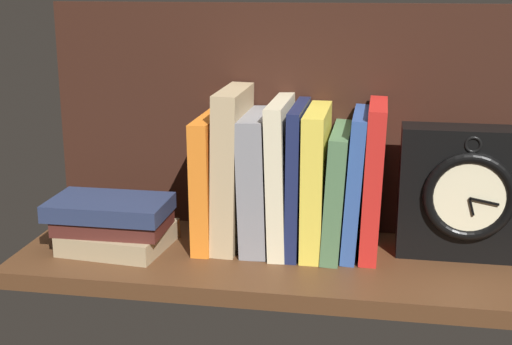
% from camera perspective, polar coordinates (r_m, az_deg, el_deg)
% --- Properties ---
extents(ground_plane, '(0.80, 0.27, 0.03)m').
position_cam_1_polar(ground_plane, '(1.08, 2.19, -7.20)').
color(ground_plane, '#4C2D19').
extents(back_panel, '(0.80, 0.01, 0.36)m').
position_cam_1_polar(back_panel, '(1.15, 3.19, 4.27)').
color(back_panel, black).
rests_on(back_panel, ground_plane).
extents(book_orange_pandolfini, '(0.03, 0.16, 0.20)m').
position_cam_1_polar(book_orange_pandolfini, '(1.11, -3.64, -0.55)').
color(book_orange_pandolfini, orange).
rests_on(book_orange_pandolfini, ground_plane).
extents(book_tan_shortstories, '(0.04, 0.15, 0.24)m').
position_cam_1_polar(book_tan_shortstories, '(1.09, -1.89, 0.41)').
color(book_tan_shortstories, tan).
rests_on(book_tan_shortstories, ground_plane).
extents(book_gray_chess, '(0.05, 0.15, 0.21)m').
position_cam_1_polar(book_gray_chess, '(1.09, 0.21, -0.61)').
color(book_gray_chess, gray).
rests_on(book_gray_chess, ground_plane).
extents(book_cream_twain, '(0.03, 0.16, 0.23)m').
position_cam_1_polar(book_cream_twain, '(1.08, 2.05, -0.16)').
color(book_cream_twain, beige).
rests_on(book_cream_twain, ground_plane).
extents(book_navy_bierce, '(0.02, 0.16, 0.22)m').
position_cam_1_polar(book_navy_bierce, '(1.08, 3.35, -0.37)').
color(book_navy_bierce, '#192147').
rests_on(book_navy_bierce, ground_plane).
extents(book_yellow_seinlanguage, '(0.03, 0.16, 0.21)m').
position_cam_1_polar(book_yellow_seinlanguage, '(1.08, 4.80, -0.58)').
color(book_yellow_seinlanguage, gold).
rests_on(book_yellow_seinlanguage, ground_plane).
extents(book_green_romantic, '(0.03, 0.16, 0.19)m').
position_cam_1_polar(book_green_romantic, '(1.08, 6.46, -1.39)').
color(book_green_romantic, '#476B44').
rests_on(book_green_romantic, ground_plane).
extents(book_blue_modern, '(0.03, 0.15, 0.21)m').
position_cam_1_polar(book_blue_modern, '(1.08, 7.90, -0.78)').
color(book_blue_modern, '#2D4C8E').
rests_on(book_blue_modern, ground_plane).
extents(book_red_requiem, '(0.03, 0.14, 0.23)m').
position_cam_1_polar(book_red_requiem, '(1.07, 9.32, -0.50)').
color(book_red_requiem, red).
rests_on(book_red_requiem, ground_plane).
extents(framed_clock, '(0.19, 0.07, 0.19)m').
position_cam_1_polar(framed_clock, '(1.08, 16.43, -1.59)').
color(framed_clock, black).
rests_on(framed_clock, ground_plane).
extents(book_stack_side, '(0.18, 0.15, 0.08)m').
position_cam_1_polar(book_stack_side, '(1.11, -11.21, -4.01)').
color(book_stack_side, '#9E8966').
rests_on(book_stack_side, ground_plane).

